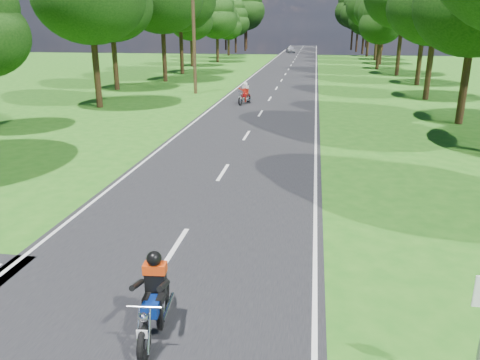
# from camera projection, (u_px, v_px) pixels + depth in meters

# --- Properties ---
(ground) EXTENTS (160.00, 160.00, 0.00)m
(ground) POSITION_uv_depth(u_px,v_px,m) (148.00, 291.00, 9.33)
(ground) COLOR #205F15
(ground) RESTS_ON ground
(main_road) EXTENTS (7.00, 140.00, 0.02)m
(main_road) POSITION_uv_depth(u_px,v_px,m) (288.00, 69.00, 56.22)
(main_road) COLOR black
(main_road) RESTS_ON ground
(road_markings) EXTENTS (7.40, 140.00, 0.01)m
(road_markings) POSITION_uv_depth(u_px,v_px,m) (286.00, 71.00, 54.48)
(road_markings) COLOR silver
(road_markings) RESTS_ON main_road
(treeline) EXTENTS (40.00, 115.35, 14.78)m
(treeline) POSITION_uv_depth(u_px,v_px,m) (305.00, 0.00, 62.86)
(treeline) COLOR black
(treeline) RESTS_ON ground
(telegraph_pole) EXTENTS (1.20, 0.26, 8.00)m
(telegraph_pole) POSITION_uv_depth(u_px,v_px,m) (194.00, 39.00, 35.18)
(telegraph_pole) COLOR #382616
(telegraph_pole) RESTS_ON ground
(rider_near_blue) EXTENTS (0.74, 1.78, 1.44)m
(rider_near_blue) POSITION_uv_depth(u_px,v_px,m) (153.00, 295.00, 7.85)
(rider_near_blue) COLOR navy
(rider_near_blue) RESTS_ON main_road
(rider_far_red) EXTENTS (0.97, 1.79, 1.42)m
(rider_far_red) POSITION_uv_depth(u_px,v_px,m) (244.00, 93.00, 31.26)
(rider_far_red) COLOR #9E0C10
(rider_far_red) RESTS_ON main_road
(distant_car) EXTENTS (2.21, 3.82, 1.22)m
(distant_car) POSITION_uv_depth(u_px,v_px,m) (290.00, 49.00, 90.01)
(distant_car) COLOR #B9BBC1
(distant_car) RESTS_ON main_road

